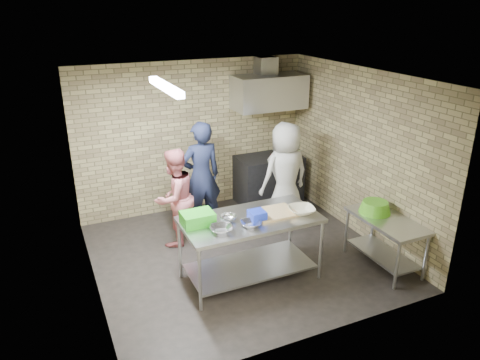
{
  "coord_description": "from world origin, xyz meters",
  "views": [
    {
      "loc": [
        -2.5,
        -5.57,
        3.64
      ],
      "look_at": [
        0.1,
        0.2,
        1.15
      ],
      "focal_mm": 34.36,
      "sensor_mm": 36.0,
      "label": 1
    }
  ],
  "objects_px": {
    "man_navy": "(201,177)",
    "bottle_green": "(286,93)",
    "green_basin": "(375,207)",
    "woman_pink": "(175,198)",
    "green_crate": "(198,218)",
    "blue_tub": "(257,216)",
    "side_counter": "(384,242)",
    "stove": "(268,179)",
    "prep_table": "(250,248)",
    "woman_white": "(285,175)"
  },
  "relations": [
    {
      "from": "green_basin",
      "to": "woman_white",
      "type": "distance_m",
      "value": 1.67
    },
    {
      "from": "green_crate",
      "to": "bottle_green",
      "type": "bearing_deg",
      "value": 42.25
    },
    {
      "from": "side_counter",
      "to": "green_crate",
      "type": "bearing_deg",
      "value": 166.62
    },
    {
      "from": "side_counter",
      "to": "stove",
      "type": "bearing_deg",
      "value": 99.29
    },
    {
      "from": "woman_pink",
      "to": "green_crate",
      "type": "bearing_deg",
      "value": 57.98
    },
    {
      "from": "man_navy",
      "to": "bottle_green",
      "type": "bearing_deg",
      "value": -161.23
    },
    {
      "from": "green_crate",
      "to": "woman_pink",
      "type": "xyz_separation_m",
      "value": [
        0.06,
        1.27,
        -0.23
      ]
    },
    {
      "from": "stove",
      "to": "woman_white",
      "type": "relative_size",
      "value": 0.67
    },
    {
      "from": "green_crate",
      "to": "side_counter",
      "type": "bearing_deg",
      "value": -13.38
    },
    {
      "from": "green_basin",
      "to": "stove",
      "type": "bearing_deg",
      "value": 99.76
    },
    {
      "from": "side_counter",
      "to": "man_navy",
      "type": "height_order",
      "value": "man_navy"
    },
    {
      "from": "blue_tub",
      "to": "green_basin",
      "type": "height_order",
      "value": "blue_tub"
    },
    {
      "from": "green_basin",
      "to": "woman_pink",
      "type": "distance_m",
      "value": 3.01
    },
    {
      "from": "bottle_green",
      "to": "woman_white",
      "type": "bearing_deg",
      "value": -118.19
    },
    {
      "from": "side_counter",
      "to": "stove",
      "type": "distance_m",
      "value": 2.79
    },
    {
      "from": "stove",
      "to": "woman_white",
      "type": "xyz_separation_m",
      "value": [
        -0.19,
        -0.95,
        0.45
      ]
    },
    {
      "from": "prep_table",
      "to": "green_crate",
      "type": "xyz_separation_m",
      "value": [
        -0.7,
        0.12,
        0.55
      ]
    },
    {
      "from": "side_counter",
      "to": "woman_pink",
      "type": "bearing_deg",
      "value": 143.48
    },
    {
      "from": "prep_table",
      "to": "green_crate",
      "type": "bearing_deg",
      "value": 170.27
    },
    {
      "from": "bottle_green",
      "to": "woman_pink",
      "type": "distance_m",
      "value": 3.04
    },
    {
      "from": "green_basin",
      "to": "woman_pink",
      "type": "relative_size",
      "value": 0.29
    },
    {
      "from": "prep_table",
      "to": "woman_pink",
      "type": "bearing_deg",
      "value": 114.8
    },
    {
      "from": "prep_table",
      "to": "man_navy",
      "type": "distance_m",
      "value": 1.78
    },
    {
      "from": "prep_table",
      "to": "stove",
      "type": "height_order",
      "value": "prep_table"
    },
    {
      "from": "stove",
      "to": "bottle_green",
      "type": "xyz_separation_m",
      "value": [
        0.45,
        0.24,
        1.57
      ]
    },
    {
      "from": "bottle_green",
      "to": "woman_white",
      "type": "distance_m",
      "value": 1.75
    },
    {
      "from": "side_counter",
      "to": "bottle_green",
      "type": "height_order",
      "value": "bottle_green"
    },
    {
      "from": "green_basin",
      "to": "woman_pink",
      "type": "height_order",
      "value": "woman_pink"
    },
    {
      "from": "side_counter",
      "to": "woman_white",
      "type": "xyz_separation_m",
      "value": [
        -0.64,
        1.8,
        0.52
      ]
    },
    {
      "from": "side_counter",
      "to": "woman_pink",
      "type": "distance_m",
      "value": 3.2
    },
    {
      "from": "prep_table",
      "to": "stove",
      "type": "bearing_deg",
      "value": 57.05
    },
    {
      "from": "green_crate",
      "to": "woman_white",
      "type": "bearing_deg",
      "value": 30.93
    },
    {
      "from": "side_counter",
      "to": "woman_white",
      "type": "relative_size",
      "value": 0.67
    },
    {
      "from": "prep_table",
      "to": "man_navy",
      "type": "relative_size",
      "value": 1.0
    },
    {
      "from": "bottle_green",
      "to": "green_basin",
      "type": "bearing_deg",
      "value": -90.42
    },
    {
      "from": "prep_table",
      "to": "stove",
      "type": "distance_m",
      "value": 2.68
    },
    {
      "from": "blue_tub",
      "to": "green_basin",
      "type": "bearing_deg",
      "value": -4.67
    },
    {
      "from": "green_basin",
      "to": "bottle_green",
      "type": "distance_m",
      "value": 2.98
    },
    {
      "from": "side_counter",
      "to": "bottle_green",
      "type": "bearing_deg",
      "value": 90.0
    },
    {
      "from": "green_crate",
      "to": "woman_white",
      "type": "relative_size",
      "value": 0.23
    },
    {
      "from": "green_crate",
      "to": "blue_tub",
      "type": "distance_m",
      "value": 0.78
    },
    {
      "from": "green_basin",
      "to": "man_navy",
      "type": "xyz_separation_m",
      "value": [
        -1.97,
        1.96,
        0.09
      ]
    },
    {
      "from": "man_navy",
      "to": "woman_pink",
      "type": "bearing_deg",
      "value": 27.75
    },
    {
      "from": "green_basin",
      "to": "bottle_green",
      "type": "xyz_separation_m",
      "value": [
        0.02,
        2.74,
        1.18
      ]
    },
    {
      "from": "man_navy",
      "to": "woman_white",
      "type": "height_order",
      "value": "man_navy"
    },
    {
      "from": "stove",
      "to": "woman_white",
      "type": "distance_m",
      "value": 1.06
    },
    {
      "from": "blue_tub",
      "to": "man_navy",
      "type": "xyz_separation_m",
      "value": [
        -0.13,
        1.81,
        -0.06
      ]
    },
    {
      "from": "green_basin",
      "to": "bottle_green",
      "type": "relative_size",
      "value": 3.07
    },
    {
      "from": "stove",
      "to": "blue_tub",
      "type": "bearing_deg",
      "value": -120.94
    },
    {
      "from": "woman_white",
      "to": "green_crate",
      "type": "bearing_deg",
      "value": 26.61
    }
  ]
}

